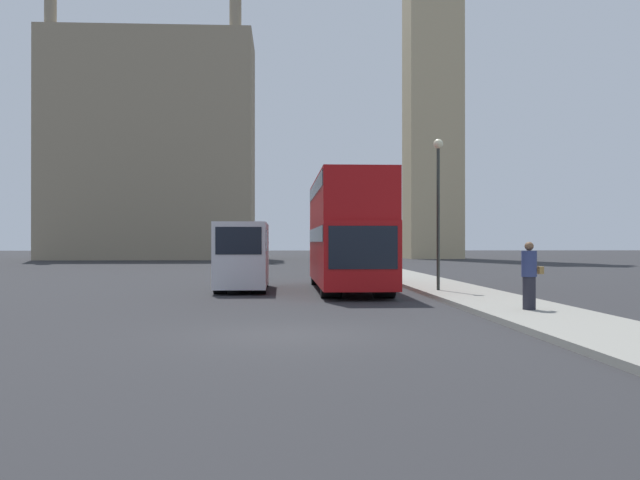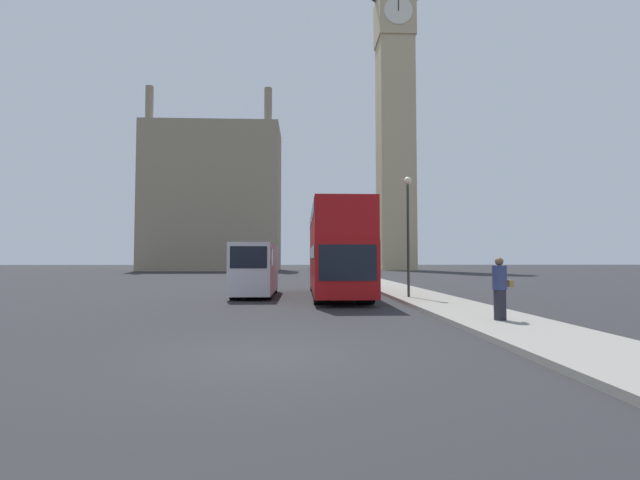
{
  "view_description": "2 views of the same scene",
  "coord_description": "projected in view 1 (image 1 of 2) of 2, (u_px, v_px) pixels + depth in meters",
  "views": [
    {
      "loc": [
        -0.17,
        -14.97,
        1.94
      ],
      "look_at": [
        1.28,
        11.81,
        2.02
      ],
      "focal_mm": 40.0,
      "sensor_mm": 36.0,
      "label": 1
    },
    {
      "loc": [
        0.73,
        -8.54,
        1.88
      ],
      "look_at": [
        1.99,
        22.61,
        3.32
      ],
      "focal_mm": 24.0,
      "sensor_mm": 36.0,
      "label": 2
    }
  ],
  "objects": [
    {
      "name": "white_van",
      "position": [
        243.0,
        255.0,
        28.62
      ],
      "size": [
        1.99,
        6.12,
        2.69
      ],
      "color": "silver",
      "rests_on": "ground_plane"
    },
    {
      "name": "pedestrian",
      "position": [
        529.0,
        276.0,
        18.88
      ],
      "size": [
        0.56,
        0.4,
        1.8
      ],
      "color": "#23232D",
      "rests_on": "sidewalk_strip"
    },
    {
      "name": "street_lamp",
      "position": [
        438.0,
        191.0,
        26.58
      ],
      "size": [
        0.36,
        0.36,
        5.64
      ],
      "color": "#2D332D",
      "rests_on": "sidewalk_strip"
    },
    {
      "name": "ground_plane",
      "position": [
        289.0,
        334.0,
        14.95
      ],
      "size": [
        300.0,
        300.0,
        0.0
      ],
      "primitive_type": "plane",
      "color": "#28282B"
    },
    {
      "name": "red_double_decker_bus",
      "position": [
        347.0,
        228.0,
        28.51
      ],
      "size": [
        2.59,
        11.09,
        4.46
      ],
      "color": "#A80F11",
      "rests_on": "ground_plane"
    },
    {
      "name": "sidewalk_strip",
      "position": [
        590.0,
        329.0,
        15.3
      ],
      "size": [
        2.94,
        120.0,
        0.15
      ],
      "color": "gray",
      "rests_on": "ground_plane"
    },
    {
      "name": "building_block_distant",
      "position": [
        151.0,
        148.0,
        81.17
      ],
      "size": [
        23.18,
        10.77,
        30.81
      ],
      "color": "gray",
      "rests_on": "ground_plane"
    }
  ]
}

